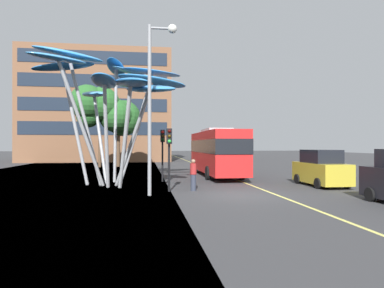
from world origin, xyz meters
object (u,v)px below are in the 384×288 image
red_bus (216,150)px  car_parked_mid (321,169)px  leaf_sculpture (115,83)px  traffic_light_kerb_near (169,146)px  street_lamp (155,88)px  pedestrian (193,175)px  traffic_light_kerb_far (163,144)px

red_bus → car_parked_mid: (4.82, -7.29, -1.01)m
red_bus → leaf_sculpture: bearing=-144.1°
red_bus → car_parked_mid: bearing=-56.5°
traffic_light_kerb_near → street_lamp: (-0.75, -1.14, 2.81)m
traffic_light_kerb_near → pedestrian: bearing=11.5°
leaf_sculpture → traffic_light_kerb_far: leaf_sculpture is taller
leaf_sculpture → street_lamp: bearing=-62.7°
car_parked_mid → pedestrian: bearing=-171.9°
red_bus → street_lamp: (-5.06, -9.81, 3.19)m
red_bus → car_parked_mid: red_bus is taller
traffic_light_kerb_near → pedestrian: (1.30, 0.26, -1.55)m
red_bus → traffic_light_kerb_far: (-4.41, -3.77, 0.47)m
traffic_light_kerb_far → car_parked_mid: (9.23, -3.52, -1.49)m
leaf_sculpture → street_lamp: (2.31, -4.47, -0.94)m
traffic_light_kerb_near → street_lamp: 3.13m
leaf_sculpture → traffic_light_kerb_far: size_ratio=2.88×
traffic_light_kerb_far → car_parked_mid: 9.99m
leaf_sculpture → pedestrian: bearing=-35.1°
traffic_light_kerb_far → street_lamp: bearing=-96.2°
car_parked_mid → pedestrian: (-7.83, -1.11, -0.16)m
red_bus → traffic_light_kerb_far: 5.82m
street_lamp → pedestrian: 5.02m
red_bus → traffic_light_kerb_near: 9.69m
traffic_light_kerb_far → street_lamp: size_ratio=0.41×
traffic_light_kerb_near → car_parked_mid: bearing=8.6°
car_parked_mid → leaf_sculpture: bearing=170.9°
car_parked_mid → pedestrian: 7.91m
pedestrian → leaf_sculpture: bearing=144.9°
red_bus → pedestrian: red_bus is taller
red_bus → street_lamp: bearing=-117.3°
red_bus → pedestrian: (-3.01, -8.40, -1.17)m
traffic_light_kerb_far → car_parked_mid: size_ratio=0.83×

